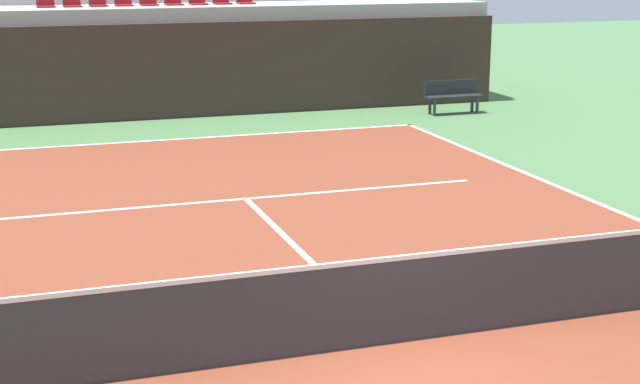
{
  "coord_description": "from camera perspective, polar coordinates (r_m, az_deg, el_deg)",
  "views": [
    {
      "loc": [
        -3.77,
        -8.73,
        4.07
      ],
      "look_at": [
        -0.16,
        2.0,
        1.2
      ],
      "focal_mm": 53.63,
      "sensor_mm": 36.0,
      "label": 1
    }
  ],
  "objects": [
    {
      "name": "back_wall",
      "position": [
        24.04,
        -9.5,
        7.12
      ],
      "size": [
        18.08,
        0.3,
        2.35
      ],
      "primitive_type": "cube",
      "color": "#33231E",
      "rests_on": "ground_plane"
    },
    {
      "name": "seating_row_lower",
      "position": [
        25.32,
        -10.2,
        11.18
      ],
      "size": [
        5.54,
        0.44,
        0.44
      ],
      "color": "maroon",
      "rests_on": "stands_tier_lower"
    },
    {
      "name": "stands_tier_lower",
      "position": [
        25.34,
        -10.02,
        7.85
      ],
      "size": [
        18.08,
        2.4,
        2.69
      ],
      "primitive_type": "cube",
      "color": "#9E9E99",
      "rests_on": "ground_plane"
    },
    {
      "name": "baseline_far",
      "position": [
        21.4,
        -8.11,
        3.16
      ],
      "size": [
        11.0,
        0.1,
        0.0
      ],
      "primitive_type": "cube",
      "color": "white",
      "rests_on": "court_surface"
    },
    {
      "name": "player_bench",
      "position": [
        24.76,
        7.93,
        5.82
      ],
      "size": [
        1.5,
        0.4,
        0.85
      ],
      "color": "#232328",
      "rests_on": "ground_plane"
    },
    {
      "name": "centre_service_line",
      "position": [
        13.15,
        -0.99,
        -3.75
      ],
      "size": [
        0.1,
        6.4,
        0.0
      ],
      "primitive_type": "cube",
      "color": "white",
      "rests_on": "court_surface"
    },
    {
      "name": "service_line_far",
      "position": [
        16.11,
        -4.44,
        -0.4
      ],
      "size": [
        8.26,
        0.1,
        0.0
      ],
      "primitive_type": "cube",
      "color": "white",
      "rests_on": "court_surface"
    },
    {
      "name": "stands_tier_upper",
      "position": [
        27.67,
        -10.82,
        9.08
      ],
      "size": [
        18.08,
        2.4,
        3.41
      ],
      "primitive_type": "cube",
      "color": "#9E9E99",
      "rests_on": "ground_plane"
    },
    {
      "name": "court_surface",
      "position": [
        10.34,
        4.45,
        -8.97
      ],
      "size": [
        11.0,
        24.0,
        0.01
      ],
      "primitive_type": "cube",
      "color": "brown",
      "rests_on": "ground_plane"
    },
    {
      "name": "tennis_net",
      "position": [
        10.15,
        4.5,
        -6.36
      ],
      "size": [
        11.08,
        0.08,
        1.07
      ],
      "color": "black",
      "rests_on": "court_surface"
    },
    {
      "name": "ground_plane",
      "position": [
        10.34,
        4.45,
        -8.99
      ],
      "size": [
        80.0,
        80.0,
        0.0
      ],
      "primitive_type": "plane",
      "color": "#477042"
    }
  ]
}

